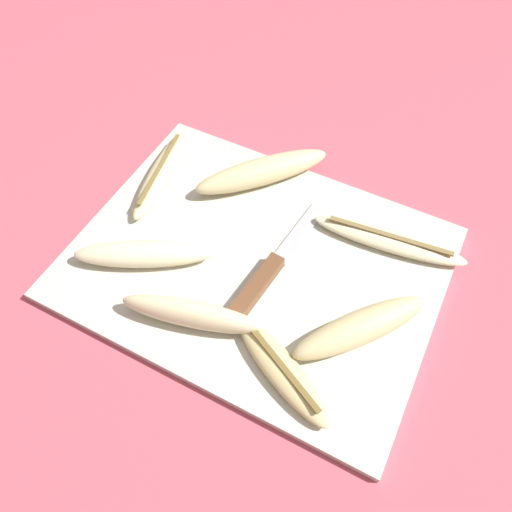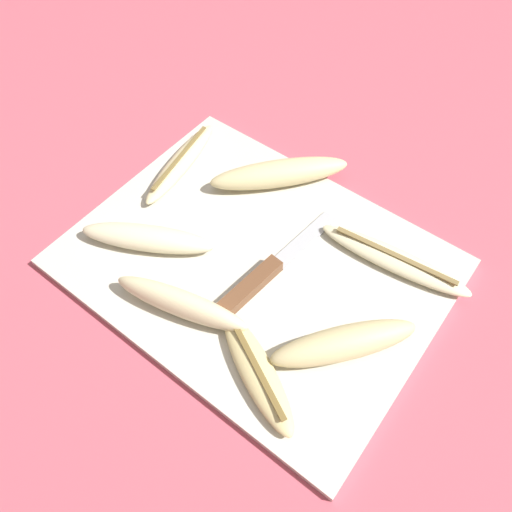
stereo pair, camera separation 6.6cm
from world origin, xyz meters
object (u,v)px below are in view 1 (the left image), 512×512
object	(u,v)px
knife	(262,280)
banana_bright_far	(144,254)
banana_cream_curved	(192,314)
banana_spotted_left	(282,370)
banana_mellow_near	(360,327)
banana_soft_right	(160,173)
banana_ripe_center	(262,171)
banana_pale_long	(389,240)

from	to	relation	value
knife	banana_bright_far	world-z (taller)	banana_bright_far
banana_cream_curved	banana_spotted_left	distance (m)	0.13
banana_mellow_near	banana_soft_right	size ratio (longest dim) A/B	0.88
banana_ripe_center	banana_pale_long	size ratio (longest dim) A/B	0.86
banana_spotted_left	banana_ripe_center	bearing A→B (deg)	121.28
banana_mellow_near	banana_spotted_left	distance (m)	0.11
banana_bright_far	banana_ripe_center	xyz separation A→B (m)	(0.07, 0.20, 0.00)
banana_bright_far	knife	bearing A→B (deg)	14.63
banana_ripe_center	banana_soft_right	size ratio (longest dim) A/B	0.98
banana_mellow_near	banana_cream_curved	size ratio (longest dim) A/B	0.92
banana_mellow_near	banana_soft_right	world-z (taller)	banana_mellow_near
knife	banana_ripe_center	size ratio (longest dim) A/B	1.25
knife	banana_cream_curved	bearing A→B (deg)	-114.21
banana_mellow_near	banana_soft_right	xyz separation A→B (m)	(-0.35, 0.11, -0.01)
knife	banana_pale_long	size ratio (longest dim) A/B	1.08
banana_soft_right	banana_spotted_left	xyz separation A→B (m)	(0.29, -0.19, -0.00)
banana_mellow_near	banana_bright_far	bearing A→B (deg)	-174.34
knife	banana_cream_curved	distance (m)	0.10
banana_spotted_left	banana_soft_right	bearing A→B (deg)	146.72
banana_cream_curved	banana_ripe_center	world-z (taller)	same
banana_soft_right	banana_spotted_left	world-z (taller)	banana_soft_right
banana_bright_far	banana_mellow_near	size ratio (longest dim) A/B	1.08
knife	banana_soft_right	distance (m)	0.24
banana_bright_far	banana_ripe_center	size ratio (longest dim) A/B	0.98
banana_bright_far	banana_spotted_left	bearing A→B (deg)	-14.16
knife	banana_bright_far	distance (m)	0.16
banana_mellow_near	banana_pale_long	size ratio (longest dim) A/B	0.78
banana_pale_long	banana_ripe_center	bearing A→B (deg)	172.57
banana_ripe_center	banana_soft_right	xyz separation A→B (m)	(-0.14, -0.07, -0.01)
banana_cream_curved	banana_pale_long	size ratio (longest dim) A/B	0.85
knife	banana_soft_right	bearing A→B (deg)	162.12
knife	banana_bright_far	xyz separation A→B (m)	(-0.15, -0.04, 0.01)
banana_cream_curved	banana_spotted_left	world-z (taller)	banana_cream_curved
banana_cream_curved	banana_soft_right	distance (m)	0.25
banana_ripe_center	banana_soft_right	bearing A→B (deg)	-153.90
banana_soft_right	banana_spotted_left	bearing A→B (deg)	-33.28
knife	banana_bright_far	size ratio (longest dim) A/B	1.28
banana_bright_far	banana_pale_long	world-z (taller)	banana_bright_far
banana_soft_right	banana_ripe_center	bearing A→B (deg)	26.10
banana_spotted_left	banana_bright_far	bearing A→B (deg)	165.84
banana_soft_right	banana_spotted_left	size ratio (longest dim) A/B	1.16
banana_bright_far	banana_spotted_left	world-z (taller)	banana_bright_far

